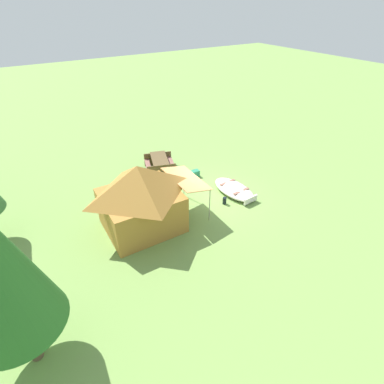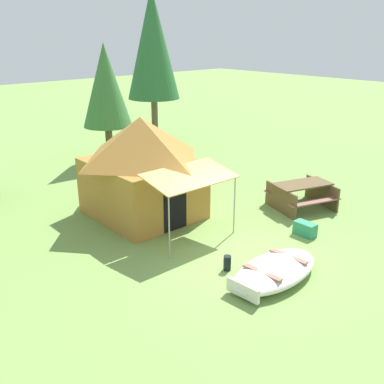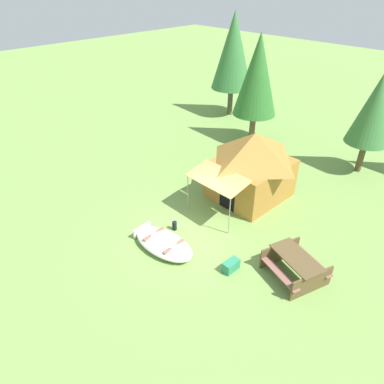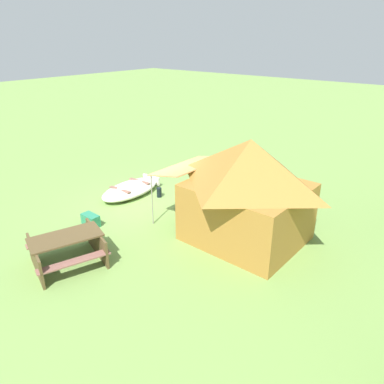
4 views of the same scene
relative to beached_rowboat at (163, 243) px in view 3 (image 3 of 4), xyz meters
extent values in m
plane|color=#759B4B|center=(0.29, 1.35, -0.21)|extent=(80.00, 80.00, 0.00)
ellipsoid|color=silver|center=(0.01, 0.00, -0.01)|extent=(2.55, 1.40, 0.40)
ellipsoid|color=#4F4C48|center=(0.01, 0.00, 0.02)|extent=(2.34, 1.24, 0.14)
cube|color=#8B5C4B|center=(0.51, 0.03, 0.15)|extent=(0.20, 0.95, 0.04)
cube|color=#8B5C4B|center=(-0.48, -0.03, 0.15)|extent=(0.20, 0.95, 0.04)
cube|color=silver|center=(-1.12, -0.07, 0.01)|extent=(0.13, 0.80, 0.30)
cube|color=#AA7430|center=(0.03, 4.86, 0.62)|extent=(2.65, 3.00, 1.66)
pyramid|color=#AA7430|center=(0.03, 4.86, 2.07)|extent=(2.86, 3.24, 1.23)
cube|color=black|center=(0.01, 3.38, 0.49)|extent=(0.76, 0.04, 1.33)
cube|color=tan|center=(0.00, 2.77, 1.50)|extent=(2.36, 1.25, 0.27)
cylinder|color=gray|center=(1.08, 2.23, 0.58)|extent=(0.04, 0.04, 1.58)
cylinder|color=gray|center=(-1.10, 2.27, 0.58)|extent=(0.04, 0.04, 1.58)
cube|color=brown|center=(3.93, 2.09, 0.56)|extent=(1.89, 1.34, 0.04)
cube|color=#8C5B4F|center=(4.14, 2.69, 0.21)|extent=(1.71, 0.79, 0.04)
cube|color=#8C5B4F|center=(3.73, 1.48, 0.21)|extent=(1.71, 0.79, 0.04)
cube|color=brown|center=(4.65, 1.85, 0.17)|extent=(0.54, 1.48, 0.75)
cube|color=brown|center=(3.21, 2.33, 0.17)|extent=(0.54, 1.48, 0.75)
cube|color=#2A845D|center=(2.36, 0.86, -0.03)|extent=(0.31, 0.59, 0.37)
cylinder|color=black|center=(-0.49, 0.97, -0.03)|extent=(0.22, 0.22, 0.35)
cylinder|color=#454536|center=(-7.08, 11.93, 0.68)|extent=(0.33, 0.33, 1.77)
cone|color=#357437|center=(-7.08, 11.93, 3.83)|extent=(2.56, 2.56, 4.54)
cylinder|color=brown|center=(2.37, 10.37, 0.54)|extent=(0.29, 0.29, 1.50)
cone|color=#397238|center=(2.37, 10.37, 2.89)|extent=(1.94, 1.94, 3.21)
cylinder|color=brown|center=(-3.47, 9.58, 0.57)|extent=(0.32, 0.32, 1.56)
cone|color=#2D6D2A|center=(-3.47, 9.58, 3.44)|extent=(2.32, 2.32, 4.18)
camera|label=1|loc=(-9.37, 8.31, 8.02)|focal=28.06mm
camera|label=2|loc=(-7.08, -5.17, 4.91)|focal=41.95mm
camera|label=3|loc=(7.44, -5.93, 8.16)|focal=33.09mm
camera|label=4|loc=(7.93, 9.41, 5.12)|focal=33.97mm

